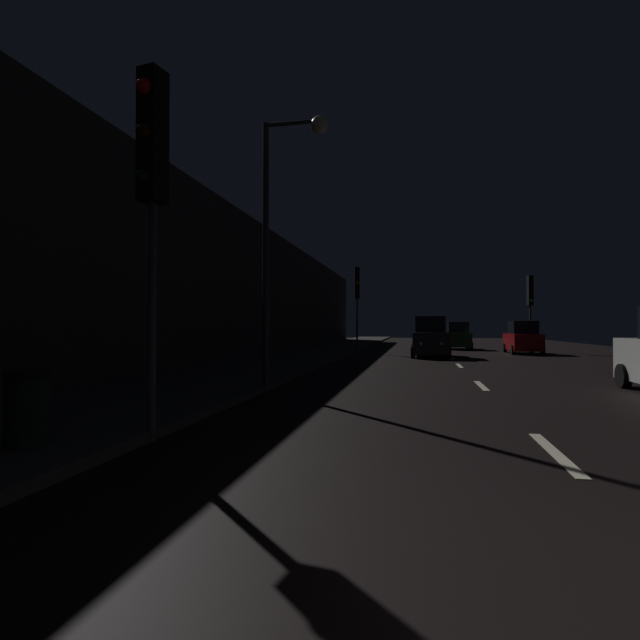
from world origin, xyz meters
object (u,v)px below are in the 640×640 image
Objects in this scene: streetlamp_overhead at (284,209)px; traffic_light_far_left at (357,290)px; trash_bin_curbside at (28,408)px; car_distant_taillights at (458,337)px; traffic_light_near_left at (152,168)px; car_approaching_headlights at (430,338)px; car_parked_right_far at (523,339)px; traffic_light_far_right at (530,296)px.

traffic_light_far_left is at bearing 90.87° from streetlamp_overhead.
car_distant_taillights reaches higher than trash_bin_curbside.
traffic_light_near_left is 0.76× the size of streetlamp_overhead.
traffic_light_far_left is 1.00× the size of traffic_light_near_left.
traffic_light_far_left is 23.29m from traffic_light_near_left.
streetlamp_overhead is at bearing -8.10° from traffic_light_far_left.
trash_bin_curbside is at bearing -11.74° from traffic_light_far_left.
car_approaching_headlights is (4.28, -2.91, -2.87)m from traffic_light_far_left.
traffic_light_near_left is 26.73m from car_parked_right_far.
streetlamp_overhead is (-10.36, -20.72, 1.08)m from traffic_light_far_right.
car_distant_taillights is at bearing 33.38° from car_parked_right_far.
traffic_light_near_left is 5.66m from streetlamp_overhead.
traffic_light_near_left is at bearing 167.51° from car_distant_taillights.
traffic_light_near_left is 3.58m from trash_bin_curbside.
car_approaching_headlights is (-6.35, -5.93, -2.54)m from traffic_light_far_right.
traffic_light_far_right is at bearing 96.90° from traffic_light_far_left.
traffic_light_far_left is 24.56m from trash_bin_curbside.
car_approaching_headlights is at bearing 178.45° from traffic_light_near_left.
traffic_light_near_left is 1.37× the size of car_distant_taillights.
traffic_light_far_left reaches higher than traffic_light_far_right.
trash_bin_curbside is (-1.45, -6.62, -3.99)m from streetlamp_overhead.
traffic_light_far_right is at bearing 66.64° from trash_bin_curbside.
streetlamp_overhead is at bearing 153.33° from car_parked_right_far.
traffic_light_far_left is at bearing 97.77° from car_parked_right_far.
car_parked_right_far is at bearing -38.13° from traffic_light_far_right.
car_parked_right_far reaches higher than trash_bin_curbside.
traffic_light_far_left is at bearing 87.22° from trash_bin_curbside.
traffic_light_far_left is 1.36× the size of car_distant_taillights.
trash_bin_curbside is (-11.81, -27.34, -2.91)m from traffic_light_far_right.
car_distant_taillights is at bearing 75.57° from streetlamp_overhead.
traffic_light_far_right is 5.99m from car_distant_taillights.
streetlamp_overhead reaches higher than trash_bin_curbside.
car_approaching_headlights is (4.01, 14.79, -3.62)m from streetlamp_overhead.
traffic_light_far_right is 0.92× the size of traffic_light_near_left.
streetlamp_overhead is 1.61× the size of car_approaching_headlights.
car_parked_right_far is (9.83, 1.34, -2.96)m from traffic_light_far_left.
car_approaching_headlights reaches higher than car_parked_right_far.
trash_bin_curbside is at bearing 156.78° from car_parked_right_far.
trash_bin_curbside is at bearing -35.74° from traffic_light_near_left.
car_distant_taillights is (6.21, 24.12, -3.72)m from streetlamp_overhead.
traffic_light_far_left reaches higher than car_distant_taillights.
car_approaching_headlights is 1.11× the size of car_distant_taillights.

